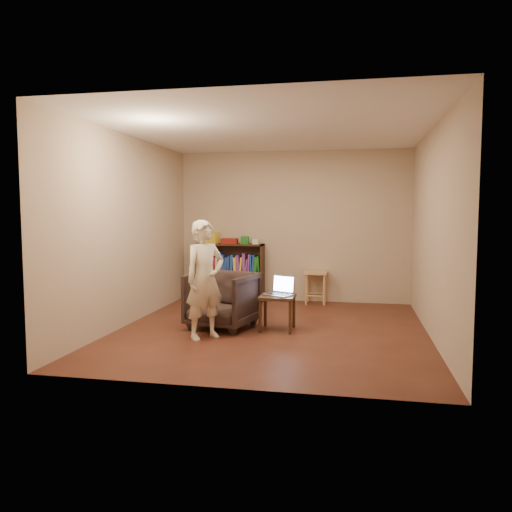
% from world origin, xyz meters
% --- Properties ---
extents(floor, '(4.50, 4.50, 0.00)m').
position_xyz_m(floor, '(0.00, 0.00, 0.00)').
color(floor, '#401D14').
rests_on(floor, ground).
extents(ceiling, '(4.50, 4.50, 0.00)m').
position_xyz_m(ceiling, '(0.00, 0.00, 2.60)').
color(ceiling, white).
rests_on(ceiling, wall_back).
extents(wall_back, '(4.00, 0.00, 4.00)m').
position_xyz_m(wall_back, '(0.00, 2.25, 1.30)').
color(wall_back, '#BBA48E').
rests_on(wall_back, floor).
extents(wall_left, '(0.00, 4.50, 4.50)m').
position_xyz_m(wall_left, '(-2.00, 0.00, 1.30)').
color(wall_left, '#BBA48E').
rests_on(wall_left, floor).
extents(wall_right, '(0.00, 4.50, 4.50)m').
position_xyz_m(wall_right, '(2.00, 0.00, 1.30)').
color(wall_right, '#BBA48E').
rests_on(wall_right, floor).
extents(bookshelf, '(1.20, 0.30, 1.00)m').
position_xyz_m(bookshelf, '(-1.10, 2.09, 0.44)').
color(bookshelf, black).
rests_on(bookshelf, floor).
extents(box_yellow, '(0.27, 0.22, 0.19)m').
position_xyz_m(box_yellow, '(-1.43, 2.09, 1.10)').
color(box_yellow, yellow).
rests_on(box_yellow, bookshelf).
extents(red_cloth, '(0.29, 0.23, 0.09)m').
position_xyz_m(red_cloth, '(-1.10, 2.07, 1.05)').
color(red_cloth, maroon).
rests_on(red_cloth, bookshelf).
extents(box_green, '(0.15, 0.15, 0.13)m').
position_xyz_m(box_green, '(-0.82, 2.06, 1.07)').
color(box_green, '#1B661E').
rests_on(box_green, bookshelf).
extents(box_white, '(0.11, 0.11, 0.08)m').
position_xyz_m(box_white, '(-0.62, 2.05, 1.04)').
color(box_white, silver).
rests_on(box_white, bookshelf).
extents(stool, '(0.38, 0.38, 0.55)m').
position_xyz_m(stool, '(0.42, 2.03, 0.44)').
color(stool, tan).
rests_on(stool, floor).
extents(armchair, '(0.97, 0.99, 0.75)m').
position_xyz_m(armchair, '(-0.67, -0.01, 0.37)').
color(armchair, '#2F221F').
rests_on(armchair, floor).
extents(side_table, '(0.45, 0.45, 0.46)m').
position_xyz_m(side_table, '(0.08, 0.00, 0.38)').
color(side_table, black).
rests_on(side_table, floor).
extents(laptop, '(0.43, 0.39, 0.26)m').
position_xyz_m(laptop, '(0.11, 0.05, 0.52)').
color(laptop, '#B3B3B8').
rests_on(laptop, side_table).
extents(person, '(0.61, 0.63, 1.46)m').
position_xyz_m(person, '(-0.73, -0.59, 0.73)').
color(person, beige).
rests_on(person, floor).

